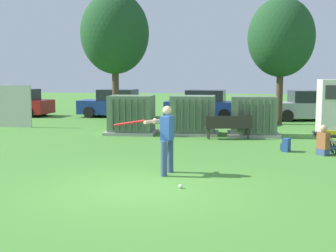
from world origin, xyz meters
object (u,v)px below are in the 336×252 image
transformer_mid_west (193,116)px  parked_car_rightmost (308,106)px  seated_spectator (325,143)px  parked_car_leftmost (17,103)px  park_bench (228,125)px  parked_car_left_of_center (116,104)px  batter (165,136)px  parked_car_right_of_center (204,105)px  transformer_west (132,115)px  transformer_mid_east (253,117)px  sports_ball (180,186)px  backpack (286,145)px

transformer_mid_west → parked_car_rightmost: same height
seated_spectator → parked_car_leftmost: 19.17m
park_bench → parked_car_left_of_center: bearing=128.9°
batter → parked_car_rightmost: batter is taller
transformer_mid_west → parked_car_right_of_center: (0.07, 6.64, -0.04)m
parked_car_right_of_center → transformer_west: bearing=-111.2°
transformer_mid_east → parked_car_right_of_center: 7.16m
park_bench → sports_ball: size_ratio=20.48×
backpack → parked_car_leftmost: bearing=143.8°
transformer_west → parked_car_right_of_center: (2.65, 6.83, -0.04)m
transformer_mid_east → parked_car_right_of_center: size_ratio=0.48×
transformer_west → seated_spectator: transformer_west is taller
transformer_west → seated_spectator: bearing=-29.8°
transformer_mid_east → parked_car_right_of_center: same height
park_bench → parked_car_leftmost: parked_car_leftmost is taller
sports_ball → parked_car_right_of_center: size_ratio=0.02×
seated_spectator → parked_car_leftmost: (-15.66, 11.06, 0.38)m
transformer_west → parked_car_left_of_center: same height
transformer_mid_east → seated_spectator: 4.65m
transformer_west → parked_car_rightmost: bearing=38.9°
batter → backpack: size_ratio=3.95×
park_bench → sports_ball: bearing=-97.5°
parked_car_left_of_center → batter: bearing=-71.0°
park_bench → parked_car_leftmost: bearing=147.5°
transformer_mid_east → parked_car_right_of_center: bearing=109.8°
transformer_mid_west → parked_car_rightmost: size_ratio=0.48×
parked_car_left_of_center → seated_spectator: bearing=-49.3°
sports_ball → parked_car_leftmost: bearing=126.4°
seated_spectator → transformer_mid_west: bearing=136.6°
sports_ball → backpack: backpack is taller
park_bench → parked_car_left_of_center: size_ratio=0.43×
transformer_mid_east → park_bench: transformer_mid_east is taller
batter → parked_car_rightmost: (5.84, 14.15, -0.22)m
seated_spectator → parked_car_right_of_center: (-4.44, 10.90, 0.38)m
transformer_west → park_bench: size_ratio=1.14×
transformer_mid_east → batter: bearing=-108.9°
transformer_mid_west → seated_spectator: (4.51, -4.26, -0.41)m
transformer_mid_east → backpack: size_ratio=4.77×
parked_car_left_of_center → parked_car_right_of_center: (5.15, -0.26, 0.00)m
transformer_mid_east → parked_car_leftmost: 15.28m
parked_car_rightmost → parked_car_left_of_center: bearing=178.1°
transformer_west → parked_car_leftmost: 11.06m
parked_car_leftmost → batter: bearing=-52.5°
parked_car_right_of_center → sports_ball: bearing=-88.6°
sports_ball → parked_car_right_of_center: 15.63m
transformer_mid_west → parked_car_left_of_center: size_ratio=0.49×
transformer_west → park_bench: (4.06, -1.04, -0.25)m
parked_car_leftmost → parked_car_rightmost: size_ratio=1.00×
transformer_mid_east → park_bench: size_ratio=1.14×
transformer_mid_east → batter: batter is taller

